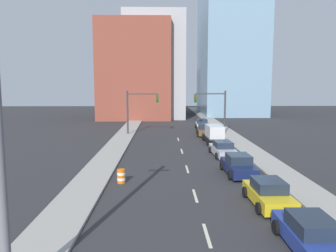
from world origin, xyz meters
The scene contains 20 objects.
sidewalk_left centered at (-6.98, 46.29, 0.08)m, with size 2.51×92.58×0.16m.
sidewalk_right centered at (6.98, 46.29, 0.08)m, with size 2.51×92.58×0.16m.
lane_stripe_at_9m centered at (0.00, 9.21, 0.00)m, with size 0.16×2.40×0.01m, color beige.
lane_stripe_at_14m centered at (0.00, 14.47, 0.00)m, with size 0.16×2.40×0.01m, color beige.
lane_stripe_at_21m centered at (0.00, 20.78, 0.00)m, with size 0.16×2.40×0.01m, color beige.
lane_stripe_at_28m centered at (0.00, 27.89, 0.00)m, with size 0.16×2.40×0.01m, color beige.
lane_stripe_at_35m centered at (0.00, 35.26, 0.00)m, with size 0.16×2.40×0.01m, color beige.
building_brick_left centered at (-7.32, 63.31, 9.50)m, with size 14.00×16.00×18.99m.
building_office_center centered at (-3.48, 67.31, 10.42)m, with size 12.00×20.00×20.83m.
building_glass_right centered at (13.61, 71.31, 20.67)m, with size 13.00×20.00×41.35m.
traffic_signal_left centered at (-5.38, 39.14, 3.85)m, with size 4.30×0.35×5.92m.
traffic_signal_right centered at (5.23, 39.14, 3.85)m, with size 4.30×0.35×5.92m.
traffic_barrel centered at (-4.80, 17.17, 0.47)m, with size 0.56×0.56×0.95m.
sedan_blue centered at (4.01, 7.74, 0.65)m, with size 2.08×4.70×1.42m.
sedan_yellow centered at (3.92, 12.84, 0.66)m, with size 2.15×4.28×1.46m.
sedan_navy centered at (3.71, 19.14, 0.70)m, with size 2.23×4.50×1.53m.
sedan_silver centered at (3.77, 25.75, 0.63)m, with size 2.25×4.85×1.39m.
box_truck_black centered at (4.03, 32.61, 0.98)m, with size 2.33×5.57×2.08m.
sedan_brown centered at (3.65, 38.49, 0.69)m, with size 2.20×4.66×1.51m.
sedan_white centered at (4.09, 44.69, 0.70)m, with size 2.12×4.44×1.53m.
Camera 1 is at (-2.00, -4.66, 6.67)m, focal length 35.00 mm.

